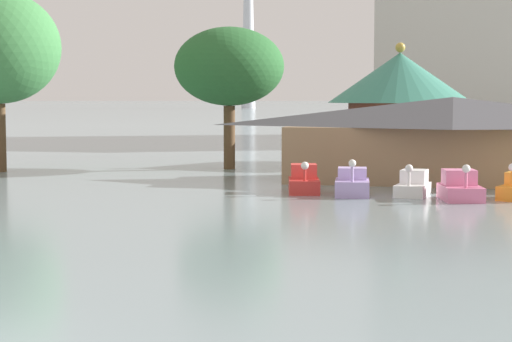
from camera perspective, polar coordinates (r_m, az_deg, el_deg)
name	(u,v)px	position (r m, az deg, el deg)	size (l,w,h in m)	color
pedal_boat_red	(304,181)	(44.05, 3.09, -0.67)	(2.00, 3.02, 1.62)	red
pedal_boat_lavender	(352,184)	(42.97, 6.18, -0.85)	(1.89, 2.88, 1.82)	#B299D8
pedal_boat_white	(413,185)	(43.44, 10.03, -0.91)	(1.73, 3.05, 1.59)	white
pedal_boat_pink	(460,188)	(41.94, 12.94, -1.07)	(2.21, 3.11, 1.73)	pink
boathouse	(453,138)	(50.28, 12.47, 2.10)	(19.44, 7.24, 4.72)	#9E7F5B
green_roof_pavilion	(400,99)	(63.30, 9.18, 4.56)	(10.06, 10.06, 8.50)	brown
shoreline_tree_mid	(229,67)	(58.31, -1.73, 6.67)	(7.17, 7.17, 9.26)	brown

